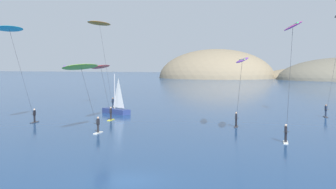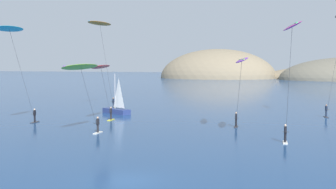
{
  "view_description": "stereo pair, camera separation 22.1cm",
  "coord_description": "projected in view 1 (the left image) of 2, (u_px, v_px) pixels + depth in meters",
  "views": [
    {
      "loc": [
        9.41,
        -23.42,
        7.2
      ],
      "look_at": [
        -4.96,
        25.06,
        3.43
      ],
      "focal_mm": 45.0,
      "sensor_mm": 36.0,
      "label": 1
    },
    {
      "loc": [
        9.62,
        -23.36,
        7.2
      ],
      "look_at": [
        -4.96,
        25.06,
        3.43
      ],
      "focal_mm": 45.0,
      "sensor_mm": 36.0,
      "label": 2
    }
  ],
  "objects": [
    {
      "name": "kitesurfer_magenta",
      "position": [
        292.0,
        36.0,
        35.11
      ],
      "size": [
        2.15,
        5.82,
        10.67
      ],
      "color": "silver",
      "rests_on": "ground"
    },
    {
      "name": "kitesurfer_lime",
      "position": [
        82.0,
        71.0,
        40.34
      ],
      "size": [
        2.19,
        6.54,
        7.22
      ],
      "color": "silver",
      "rests_on": "ground"
    },
    {
      "name": "kitesurfer_red",
      "position": [
        102.0,
        71.0,
        49.77
      ],
      "size": [
        1.85,
        6.57,
        7.08
      ],
      "color": "yellow",
      "rests_on": "ground"
    },
    {
      "name": "kitesurfer_purple",
      "position": [
        241.0,
        67.0,
        42.16
      ],
      "size": [
        2.56,
        8.6,
        7.85
      ],
      "color": "#2D2D33",
      "rests_on": "ground"
    },
    {
      "name": "sailboat_near",
      "position": [
        115.0,
        109.0,
        60.3
      ],
      "size": [
        5.65,
        3.74,
        5.7
      ],
      "color": "navy",
      "rests_on": "ground"
    },
    {
      "name": "headland_island",
      "position": [
        284.0,
        79.0,
        194.13
      ],
      "size": [
        135.98,
        49.79,
        28.18
      ],
      "color": "#84755B",
      "rests_on": "ground"
    },
    {
      "name": "kitesurfer_cyan",
      "position": [
        11.0,
        36.0,
        45.63
      ],
      "size": [
        2.21,
        8.48,
        11.23
      ],
      "color": "#2D2D33",
      "rests_on": "ground"
    },
    {
      "name": "ground_plane",
      "position": [
        129.0,
        182.0,
        25.59
      ],
      "size": [
        600.0,
        600.0,
        0.0
      ],
      "primitive_type": "plane",
      "color": "navy"
    },
    {
      "name": "kitesurfer_orange",
      "position": [
        101.0,
        30.0,
        63.16
      ],
      "size": [
        1.83,
        7.77,
        13.44
      ],
      "color": "yellow",
      "rests_on": "ground"
    }
  ]
}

